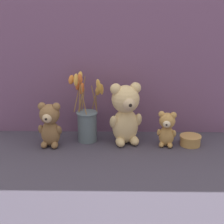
{
  "coord_description": "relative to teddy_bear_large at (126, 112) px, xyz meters",
  "views": [
    {
      "loc": [
        0.02,
        -1.44,
        0.64
      ],
      "look_at": [
        0.0,
        0.02,
        0.15
      ],
      "focal_mm": 55.0,
      "sensor_mm": 36.0,
      "label": 1
    }
  ],
  "objects": [
    {
      "name": "teddy_bear_large",
      "position": [
        0.0,
        0.0,
        0.0
      ],
      "size": [
        0.16,
        0.14,
        0.28
      ],
      "color": "#DBBC84",
      "rests_on": "ground"
    },
    {
      "name": "flower_vase",
      "position": [
        -0.18,
        0.03,
        -0.04
      ],
      "size": [
        0.17,
        0.12,
        0.33
      ],
      "color": "slate",
      "rests_on": "ground"
    },
    {
      "name": "teddy_bear_medium",
      "position": [
        -0.34,
        -0.04,
        -0.04
      ],
      "size": [
        0.11,
        0.1,
        0.2
      ],
      "color": "olive",
      "rests_on": "ground"
    },
    {
      "name": "teddy_bear_small",
      "position": [
        0.18,
        -0.03,
        -0.06
      ],
      "size": [
        0.09,
        0.08,
        0.16
      ],
      "color": "tan",
      "rests_on": "ground"
    },
    {
      "name": "ground_plane",
      "position": [
        -0.06,
        -0.02,
        -0.15
      ],
      "size": [
        4.0,
        4.0,
        0.0
      ],
      "primitive_type": "plane",
      "color": "#3D3847"
    },
    {
      "name": "decorative_tin_tall",
      "position": [
        0.3,
        -0.02,
        -0.12
      ],
      "size": [
        0.1,
        0.1,
        0.05
      ],
      "color": "tan",
      "rests_on": "ground"
    },
    {
      "name": "backdrop_wall",
      "position": [
        -0.06,
        0.15,
        0.2
      ],
      "size": [
        1.23,
        0.02,
        0.7
      ],
      "color": "#704C70",
      "rests_on": "ground"
    }
  ]
}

